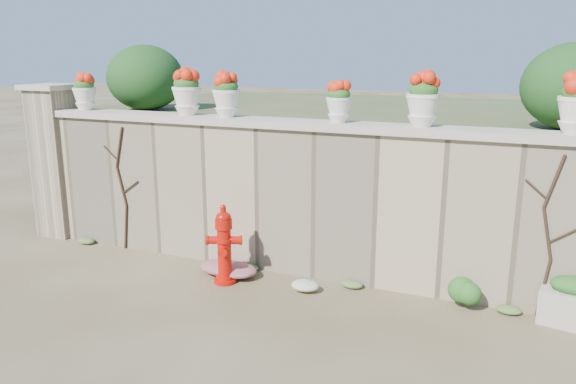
% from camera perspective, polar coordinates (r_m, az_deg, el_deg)
% --- Properties ---
extents(ground, '(80.00, 80.00, 0.00)m').
position_cam_1_polar(ground, '(6.53, -6.11, -13.15)').
color(ground, '#4E3E27').
rests_on(ground, ground).
extents(stone_wall, '(8.00, 0.40, 2.00)m').
position_cam_1_polar(stone_wall, '(7.69, 0.21, -0.85)').
color(stone_wall, tan).
rests_on(stone_wall, ground).
extents(wall_cap, '(8.10, 0.52, 0.10)m').
position_cam_1_polar(wall_cap, '(7.49, 0.22, 6.94)').
color(wall_cap, '#BBB29E').
rests_on(wall_cap, stone_wall).
extents(gate_pillar, '(0.72, 0.72, 2.48)m').
position_cam_1_polar(gate_pillar, '(9.96, -22.39, 3.03)').
color(gate_pillar, tan).
rests_on(gate_pillar, ground).
extents(raised_fill, '(9.00, 6.00, 2.00)m').
position_cam_1_polar(raised_fill, '(10.64, 6.94, 3.21)').
color(raised_fill, '#384C23').
rests_on(raised_fill, ground).
extents(back_shrub_left, '(1.30, 1.30, 1.10)m').
position_cam_1_polar(back_shrub_left, '(10.10, -14.29, 11.19)').
color(back_shrub_left, '#143814').
rests_on(back_shrub_left, raised_fill).
extents(back_shrub_right, '(1.30, 1.30, 1.10)m').
position_cam_1_polar(back_shrub_right, '(8.07, 27.09, 9.52)').
color(back_shrub_right, '#143814').
rests_on(back_shrub_right, raised_fill).
extents(vine_left, '(0.60, 0.04, 1.91)m').
position_cam_1_polar(vine_left, '(8.87, -16.48, 0.52)').
color(vine_left, black).
rests_on(vine_left, ground).
extents(vine_right, '(0.60, 0.04, 1.91)m').
position_cam_1_polar(vine_right, '(6.92, 24.93, -3.95)').
color(vine_right, black).
rests_on(vine_right, ground).
extents(fire_hydrant, '(0.46, 0.33, 1.06)m').
position_cam_1_polar(fire_hydrant, '(7.41, -6.51, -5.29)').
color(fire_hydrant, '#B60F07').
rests_on(fire_hydrant, ground).
extents(planter_box, '(0.75, 0.52, 0.57)m').
position_cam_1_polar(planter_box, '(7.10, 27.07, -10.00)').
color(planter_box, '#BBB29E').
rests_on(planter_box, ground).
extents(green_shrub, '(0.54, 0.49, 0.52)m').
position_cam_1_polar(green_shrub, '(6.99, 17.35, -9.49)').
color(green_shrub, '#1E5119').
rests_on(green_shrub, ground).
extents(magenta_clump, '(0.88, 0.58, 0.23)m').
position_cam_1_polar(magenta_clump, '(7.70, -5.72, -7.82)').
color(magenta_clump, '#CA2870').
rests_on(magenta_clump, ground).
extents(white_flowers, '(0.51, 0.41, 0.18)m').
position_cam_1_polar(white_flowers, '(7.24, 1.84, -9.44)').
color(white_flowers, white).
rests_on(white_flowers, ground).
extents(urn_pot_0, '(0.35, 0.35, 0.55)m').
position_cam_1_polar(urn_pot_0, '(9.35, -19.98, 9.51)').
color(urn_pot_0, silver).
rests_on(urn_pot_0, wall_cap).
extents(urn_pot_1, '(0.41, 0.41, 0.64)m').
position_cam_1_polar(urn_pot_1, '(8.20, -10.26, 9.91)').
color(urn_pot_1, silver).
rests_on(urn_pot_1, wall_cap).
extents(urn_pot_2, '(0.38, 0.38, 0.60)m').
position_cam_1_polar(urn_pot_2, '(7.87, -6.29, 9.74)').
color(urn_pot_2, silver).
rests_on(urn_pot_2, wall_cap).
extents(urn_pot_3, '(0.33, 0.33, 0.51)m').
position_cam_1_polar(urn_pot_3, '(7.22, 5.20, 9.05)').
color(urn_pot_3, silver).
rests_on(urn_pot_3, wall_cap).
extents(urn_pot_4, '(0.40, 0.40, 0.63)m').
position_cam_1_polar(urn_pot_4, '(6.97, 13.54, 9.03)').
color(urn_pot_4, silver).
rests_on(urn_pot_4, wall_cap).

